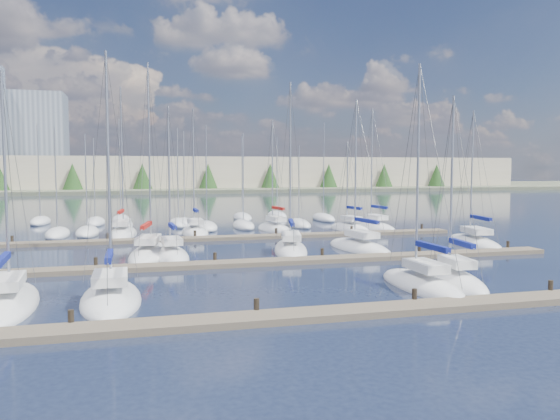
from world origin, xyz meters
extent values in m
plane|color=#1F273E|center=(0.00, 60.00, 0.00)|extent=(400.00, 400.00, 0.00)
cube|color=#6B5E4C|center=(0.00, 2.00, 0.15)|extent=(44.00, 1.80, 0.35)
cylinder|color=#2D261C|center=(-12.00, 2.90, 0.30)|extent=(0.26, 0.26, 1.10)
cylinder|color=#2D261C|center=(-4.00, 2.90, 0.30)|extent=(0.26, 0.26, 1.10)
cylinder|color=#2D261C|center=(4.00, 2.90, 0.30)|extent=(0.26, 0.26, 1.10)
cylinder|color=#2D261C|center=(12.00, 2.90, 0.30)|extent=(0.26, 0.26, 1.10)
cube|color=#6B5E4C|center=(0.00, 16.00, 0.15)|extent=(44.00, 1.80, 0.35)
cylinder|color=#2D261C|center=(-12.00, 16.90, 0.30)|extent=(0.26, 0.26, 1.10)
cylinder|color=#2D261C|center=(-4.00, 16.90, 0.30)|extent=(0.26, 0.26, 1.10)
cylinder|color=#2D261C|center=(4.00, 16.90, 0.30)|extent=(0.26, 0.26, 1.10)
cylinder|color=#2D261C|center=(12.00, 16.90, 0.30)|extent=(0.26, 0.26, 1.10)
cylinder|color=#2D261C|center=(20.00, 16.90, 0.30)|extent=(0.26, 0.26, 1.10)
cube|color=#6B5E4C|center=(0.00, 30.00, 0.15)|extent=(44.00, 1.80, 0.35)
cylinder|color=#2D261C|center=(-20.00, 30.90, 0.30)|extent=(0.26, 0.26, 1.10)
cylinder|color=#2D261C|center=(-12.00, 30.90, 0.30)|extent=(0.26, 0.26, 1.10)
cylinder|color=#2D261C|center=(-4.00, 30.90, 0.30)|extent=(0.26, 0.26, 1.10)
cylinder|color=#2D261C|center=(4.00, 30.90, 0.30)|extent=(0.26, 0.26, 1.10)
cylinder|color=#2D261C|center=(12.00, 30.90, 0.30)|extent=(0.26, 0.26, 1.10)
cylinder|color=#2D261C|center=(20.00, 30.90, 0.30)|extent=(0.26, 0.26, 1.10)
ellipsoid|color=white|center=(16.35, 35.01, 0.05)|extent=(3.23, 8.84, 1.60)
cube|color=black|center=(16.35, 35.01, 0.05)|extent=(1.65, 4.25, 0.12)
cube|color=silver|center=(16.39, 34.58, 1.35)|extent=(1.64, 3.14, 0.50)
cylinder|color=#9EA0A5|center=(16.30, 35.70, 7.24)|extent=(0.14, 0.14, 12.28)
cylinder|color=#9EA0A5|center=(16.45, 33.89, 2.40)|extent=(0.40, 3.64, 0.10)
cube|color=navy|center=(16.45, 33.89, 2.52)|extent=(0.57, 3.36, 0.30)
ellipsoid|color=white|center=(8.61, 20.86, 0.05)|extent=(4.07, 9.12, 1.60)
cube|color=black|center=(8.61, 20.86, 0.05)|extent=(2.07, 4.39, 0.12)
cube|color=silver|center=(8.67, 20.43, 1.35)|extent=(1.99, 3.27, 0.50)
cylinder|color=#9EA0A5|center=(8.51, 21.56, 6.81)|extent=(0.14, 0.14, 11.42)
cylinder|color=#9EA0A5|center=(8.77, 19.73, 2.40)|extent=(0.61, 3.68, 0.10)
cube|color=navy|center=(8.77, 19.73, 2.52)|extent=(0.77, 3.41, 0.30)
ellipsoid|color=white|center=(-3.59, 35.07, 0.05)|extent=(2.73, 7.25, 1.60)
cube|color=silver|center=(-3.58, 34.71, 1.35)|extent=(1.48, 2.55, 0.50)
cylinder|color=#9EA0A5|center=(-3.59, 35.65, 6.99)|extent=(0.14, 0.14, 11.79)
cylinder|color=#9EA0A5|center=(-3.57, 34.13, 2.40)|extent=(0.14, 3.03, 0.10)
cube|color=navy|center=(-3.57, 34.13, 2.52)|extent=(0.34, 2.79, 0.30)
ellipsoid|color=white|center=(-10.76, 35.58, 0.05)|extent=(3.49, 8.98, 1.60)
cube|color=black|center=(-10.76, 35.58, 0.05)|extent=(1.78, 4.32, 0.12)
cube|color=silver|center=(-10.80, 35.14, 1.35)|extent=(1.75, 3.19, 0.50)
cylinder|color=#9EA0A5|center=(-10.69, 36.27, 7.99)|extent=(0.14, 0.14, 13.78)
cylinder|color=#9EA0A5|center=(-10.87, 34.44, 2.40)|extent=(0.46, 3.67, 0.10)
cube|color=maroon|center=(-10.87, 34.44, 2.52)|extent=(0.63, 3.40, 0.30)
ellipsoid|color=white|center=(2.76, 21.17, 0.05)|extent=(4.69, 10.00, 1.60)
cube|color=silver|center=(2.65, 20.70, 1.35)|extent=(2.15, 3.62, 0.50)
cylinder|color=#9EA0A5|center=(2.93, 21.92, 7.43)|extent=(0.14, 0.14, 12.65)
cylinder|color=#9EA0A5|center=(2.48, 19.94, 2.40)|extent=(0.99, 3.98, 0.10)
cube|color=navy|center=(2.48, 19.94, 2.52)|extent=(1.12, 3.71, 0.30)
ellipsoid|color=white|center=(13.07, 34.11, 0.05)|extent=(3.68, 7.28, 1.60)
cube|color=silver|center=(13.13, 33.76, 1.35)|extent=(1.77, 2.64, 0.50)
cylinder|color=#9EA0A5|center=(12.96, 34.65, 5.37)|extent=(0.14, 0.14, 8.55)
cylinder|color=#9EA0A5|center=(13.23, 33.22, 2.40)|extent=(0.63, 2.89, 0.10)
cube|color=navy|center=(13.23, 33.22, 2.52)|extent=(0.79, 2.70, 0.30)
ellipsoid|color=white|center=(19.48, 20.82, 0.05)|extent=(4.14, 9.41, 1.60)
cube|color=maroon|center=(19.48, 20.82, 0.05)|extent=(2.10, 4.54, 0.12)
cube|color=silver|center=(19.41, 20.37, 1.35)|extent=(2.00, 3.38, 0.50)
cylinder|color=#9EA0A5|center=(19.59, 21.54, 6.48)|extent=(0.14, 0.14, 10.75)
cylinder|color=#9EA0A5|center=(19.31, 19.65, 2.40)|extent=(0.67, 3.79, 0.10)
cube|color=navy|center=(19.31, 19.65, 2.52)|extent=(0.82, 3.52, 0.30)
ellipsoid|color=white|center=(-6.82, 20.54, 0.05)|extent=(2.98, 7.30, 1.60)
cube|color=maroon|center=(-6.82, 20.54, 0.05)|extent=(1.53, 3.51, 0.12)
cube|color=silver|center=(-6.80, 20.18, 1.35)|extent=(1.54, 2.59, 0.50)
cylinder|color=#9EA0A5|center=(-6.86, 21.11, 6.29)|extent=(0.14, 0.14, 10.39)
cylinder|color=#9EA0A5|center=(-6.76, 19.61, 2.40)|extent=(0.30, 3.00, 0.10)
cube|color=navy|center=(-6.76, 19.61, 2.52)|extent=(0.49, 2.78, 0.30)
ellipsoid|color=white|center=(-8.40, 21.86, 0.05)|extent=(4.43, 10.07, 1.60)
cube|color=silver|center=(-8.49, 21.38, 1.35)|extent=(2.09, 3.62, 0.50)
cylinder|color=#9EA0A5|center=(-8.26, 22.62, 8.00)|extent=(0.14, 0.14, 13.79)
cylinder|color=#9EA0A5|center=(-8.62, 20.61, 2.40)|extent=(0.82, 4.04, 0.10)
cube|color=maroon|center=(-8.62, 20.61, 2.52)|extent=(0.96, 3.75, 0.30)
ellipsoid|color=white|center=(5.07, 35.83, 0.05)|extent=(3.62, 7.69, 1.60)
cube|color=maroon|center=(5.07, 35.83, 0.05)|extent=(1.84, 3.71, 0.12)
cube|color=silver|center=(5.13, 35.47, 1.35)|extent=(1.76, 2.77, 0.50)
cylinder|color=#9EA0A5|center=(4.98, 36.42, 6.53)|extent=(0.14, 0.14, 10.85)
cylinder|color=#9EA0A5|center=(5.23, 34.89, 2.40)|extent=(0.60, 3.08, 0.10)
cube|color=maroon|center=(5.23, 34.89, 2.52)|extent=(0.76, 2.87, 0.30)
ellipsoid|color=white|center=(-10.60, 7.43, 0.05)|extent=(3.09, 8.08, 1.60)
cube|color=silver|center=(-10.59, 7.03, 1.35)|extent=(1.68, 2.83, 0.50)
cylinder|color=#9EA0A5|center=(-10.60, 8.08, 6.89)|extent=(0.14, 0.14, 11.59)
cylinder|color=#9EA0A5|center=(-10.59, 6.39, 2.40)|extent=(0.13, 3.38, 0.10)
cube|color=navy|center=(-10.59, 6.39, 2.52)|extent=(0.33, 3.11, 0.30)
ellipsoid|color=white|center=(8.79, 7.02, 0.05)|extent=(3.22, 7.49, 1.60)
cube|color=silver|center=(8.74, 6.66, 1.35)|extent=(1.59, 2.68, 0.50)
cylinder|color=#9EA0A5|center=(8.86, 7.59, 6.07)|extent=(0.14, 0.14, 9.94)
cylinder|color=#9EA0A5|center=(8.67, 6.08, 2.40)|extent=(0.48, 3.04, 0.10)
cube|color=navy|center=(8.67, 6.08, 2.52)|extent=(0.65, 2.82, 0.30)
ellipsoid|color=white|center=(6.30, 6.34, 0.05)|extent=(2.67, 8.21, 1.60)
cube|color=maroon|center=(6.30, 6.34, 0.05)|extent=(1.38, 3.94, 0.12)
cube|color=silver|center=(6.31, 5.94, 1.35)|extent=(1.44, 2.88, 0.50)
cylinder|color=#9EA0A5|center=(6.29, 7.00, 6.87)|extent=(0.14, 0.14, 11.55)
cylinder|color=#9EA0A5|center=(6.32, 5.28, 2.40)|extent=(0.15, 3.43, 0.10)
cube|color=navy|center=(6.32, 5.28, 2.52)|extent=(0.35, 3.16, 0.30)
ellipsoid|color=white|center=(-15.46, 7.73, 0.05)|extent=(3.43, 9.14, 1.60)
cube|color=black|center=(-15.46, 7.73, 0.05)|extent=(1.76, 4.39, 0.12)
cube|color=silver|center=(-15.43, 7.28, 1.35)|extent=(1.75, 3.24, 0.50)
cylinder|color=#9EA0A5|center=(-15.52, 8.44, 6.34)|extent=(0.14, 0.14, 10.47)
cylinder|color=#9EA0A5|center=(-15.38, 6.57, 2.40)|extent=(0.38, 3.76, 0.10)
cube|color=navy|center=(-15.38, 6.57, 2.52)|extent=(0.56, 3.47, 0.30)
cylinder|color=#9EA0A5|center=(-20.75, 49.89, 6.50)|extent=(0.12, 0.12, 11.20)
ellipsoid|color=white|center=(-20.75, 49.89, 0.25)|extent=(2.20, 6.40, 1.40)
cylinder|color=#9EA0A5|center=(-3.94, 43.45, 5.97)|extent=(0.12, 0.12, 10.14)
ellipsoid|color=white|center=(-3.94, 43.45, 0.25)|extent=(2.20, 6.40, 1.40)
cylinder|color=#9EA0A5|center=(-4.68, 43.24, 6.14)|extent=(0.12, 0.12, 10.49)
ellipsoid|color=white|center=(-4.68, 43.24, 0.25)|extent=(2.20, 6.40, 1.40)
cylinder|color=#9EA0A5|center=(9.07, 50.53, 5.93)|extent=(0.12, 0.12, 10.06)
ellipsoid|color=white|center=(9.07, 50.53, 0.25)|extent=(2.20, 6.40, 1.40)
cylinder|color=#9EA0A5|center=(-14.23, 47.33, 5.60)|extent=(0.12, 0.12, 9.39)
ellipsoid|color=white|center=(-14.23, 47.33, 0.25)|extent=(2.20, 6.40, 1.40)
cylinder|color=#9EA0A5|center=(-16.97, 36.19, 5.83)|extent=(0.12, 0.12, 9.85)
ellipsoid|color=white|center=(-16.97, 36.19, 0.25)|extent=(2.20, 6.40, 1.40)
cylinder|color=#9EA0A5|center=(-14.23, 36.83, 5.55)|extent=(0.12, 0.12, 9.30)
ellipsoid|color=white|center=(-14.23, 36.83, 0.25)|extent=(2.20, 6.40, 1.40)
cylinder|color=#9EA0A5|center=(13.97, 45.41, 6.74)|extent=(0.12, 0.12, 11.68)
ellipsoid|color=white|center=(13.97, 45.41, 0.25)|extent=(2.20, 6.40, 1.40)
cylinder|color=#9EA0A5|center=(2.31, 39.32, 5.78)|extent=(0.12, 0.12, 9.76)
ellipsoid|color=white|center=(2.31, 39.32, 0.25)|extent=(2.20, 6.40, 1.40)
cylinder|color=#9EA0A5|center=(-11.34, 49.91, 6.87)|extent=(0.12, 0.12, 11.95)
ellipsoid|color=white|center=(-11.34, 49.91, 0.25)|extent=(2.20, 6.40, 1.40)
cylinder|color=#9EA0A5|center=(8.76, 39.06, 5.13)|extent=(0.12, 0.12, 8.46)
ellipsoid|color=white|center=(8.76, 39.06, 0.25)|extent=(2.20, 6.40, 1.40)
cylinder|color=#9EA0A5|center=(-10.91, 43.47, 4.96)|extent=(0.12, 0.12, 8.12)
ellipsoid|color=white|center=(-10.91, 43.47, 0.25)|extent=(2.20, 6.40, 1.40)
cylinder|color=#9EA0A5|center=(4.00, 49.08, 5.90)|extent=(0.12, 0.12, 10.00)
ellipsoid|color=white|center=(4.00, 49.08, 0.25)|extent=(2.20, 6.40, 1.40)
cylinder|color=#9EA0A5|center=(-1.89, 38.97, 6.17)|extent=(0.12, 0.12, 10.54)
ellipsoid|color=white|center=(-1.89, 38.97, 0.25)|extent=(2.20, 6.40, 1.40)
cube|color=#666B51|center=(0.00, 150.00, 0.50)|extent=(400.00, 60.00, 1.00)
cube|color=beige|center=(10.00, 140.00, 5.00)|extent=(200.00, 12.00, 10.00)
cube|color=slate|center=(-40.00, 165.00, 15.00)|extent=(18.00, 15.00, 30.00)
cone|color=#284C1E|center=(-26.00, 133.00, 4.00)|extent=(6.00, 6.00, 8.00)
cone|color=#284C1E|center=(-8.00, 133.00, 4.00)|extent=(6.00, 6.00, 8.00)
cone|color=#284C1E|center=(10.00, 133.00, 4.00)|extent=(6.00, 6.00, 8.00)
cone|color=#284C1E|center=(28.00, 133.00, 4.00)|extent=(6.00, 6.00, 8.00)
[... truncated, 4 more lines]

